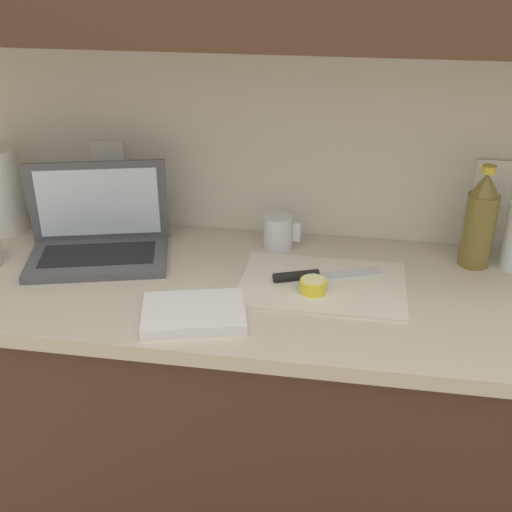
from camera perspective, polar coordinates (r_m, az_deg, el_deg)
The scene contains 9 objects.
counter_unit at distance 1.77m, azimuth 13.51°, elevation -15.79°, with size 2.51×0.59×0.89m.
laptop at distance 1.68m, azimuth -13.82°, elevation 1.84°, with size 0.39×0.30×0.23m.
cutting_board at distance 1.52m, azimuth 5.95°, elevation -2.51°, with size 0.39×0.27×0.01m, color silver.
knife at distance 1.53m, azimuth 4.77°, elevation -1.71°, with size 0.26×0.12×0.02m.
lemon_half_cut at distance 1.47m, azimuth 5.10°, elevation -2.62°, with size 0.06×0.06×0.03m.
bottle_oil_tall at distance 1.65m, azimuth 19.29°, elevation 2.97°, with size 0.08×0.08×0.26m.
measuring_cup at distance 1.67m, azimuth 2.01°, elevation 2.14°, with size 0.10×0.08×0.09m.
paper_towel_roll at distance 1.88m, azimuth -21.79°, elevation 5.46°, with size 0.12×0.12×0.24m.
dish_towel at distance 1.39m, azimuth -5.55°, elevation -5.06°, with size 0.22×0.16×0.02m, color white.
Camera 1 is at (-0.16, -1.31, 1.63)m, focal length 45.00 mm.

